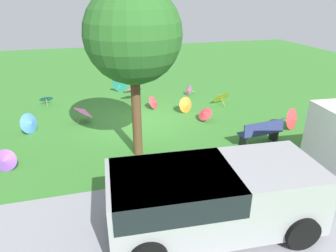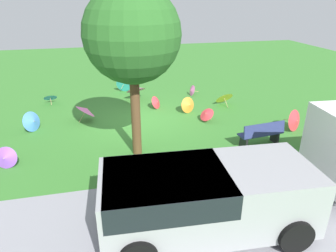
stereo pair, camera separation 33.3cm
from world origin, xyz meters
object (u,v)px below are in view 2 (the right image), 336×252
shade_tree (132,36)px  parasol_orange_0 (189,105)px  parasol_red_1 (157,102)px  parasol_purple_2 (5,158)px  parasol_blue_2 (50,97)px  parasol_yellow_0 (224,97)px  parasol_pink_0 (191,90)px  parasol_teal_1 (124,84)px  van_dark (200,196)px  parasol_red_0 (296,121)px  parasol_pink_2 (136,89)px  parasol_blue_0 (33,121)px  parasol_red_2 (206,114)px  park_bench (261,134)px  parasol_pink_1 (86,110)px

shade_tree → parasol_orange_0: (-2.75, -3.20, -3.46)m
parasol_red_1 → parasol_purple_2: parasol_purple_2 is taller
parasol_red_1 → parasol_blue_2: bearing=-20.3°
parasol_orange_0 → parasol_yellow_0: (-1.91, -0.61, 0.05)m
parasol_pink_0 → parasol_teal_1: (3.35, -1.54, 0.13)m
van_dark → parasol_yellow_0: van_dark is taller
parasol_red_1 → parasol_pink_0: (-2.13, -1.47, -0.02)m
parasol_red_0 → parasol_yellow_0: bearing=-65.7°
van_dark → parasol_purple_2: (4.92, -3.85, -0.57)m
shade_tree → parasol_pink_2: (-0.69, -5.55, -3.25)m
parasol_red_1 → parasol_pink_0: 2.59m
shade_tree → parasol_pink_2: size_ratio=4.50×
parasol_blue_0 → parasol_yellow_0: (-8.34, -1.12, 0.02)m
parasol_orange_0 → parasol_red_2: 1.23m
park_bench → parasol_orange_0: bearing=-67.4°
parasol_pink_2 → shade_tree: bearing=82.9°
parasol_pink_2 → parasol_teal_1: bearing=-74.5°
parasol_red_0 → parasol_pink_2: 7.55m
van_dark → parasol_red_2: 6.39m
parasol_red_1 → parasol_yellow_0: bearing=174.8°
park_bench → shade_tree: 5.46m
shade_tree → parasol_pink_1: (1.67, -3.26, -3.33)m
parasol_orange_0 → parasol_pink_2: parasol_pink_2 is taller
parasol_red_2 → parasol_teal_1: 5.84m
parasol_teal_1 → parasol_pink_2: size_ratio=0.75×
parasol_orange_0 → parasol_red_2: size_ratio=1.01×
parasol_pink_1 → parasol_purple_2: 4.08m
parasol_blue_2 → parasol_teal_1: bearing=-161.8°
parasol_pink_0 → parasol_purple_2: (7.66, 5.61, 0.06)m
parasol_red_0 → parasol_red_1: 6.01m
park_bench → parasol_blue_2: 9.98m
park_bench → parasol_pink_0: 6.07m
parasol_yellow_0 → shade_tree: bearing=39.2°
park_bench → parasol_red_1: (2.80, -4.56, -0.16)m
parasol_pink_0 → parasol_purple_2: bearing=36.2°
shade_tree → parasol_purple_2: shade_tree is taller
parasol_pink_1 → parasol_red_2: 4.99m
shade_tree → parasol_yellow_0: bearing=-140.8°
parasol_orange_0 → parasol_pink_0: bearing=-109.9°
parasol_purple_2 → parasol_red_2: (-7.21, -2.09, 0.00)m
van_dark → parasol_orange_0: size_ratio=5.98×
parasol_orange_0 → parasol_teal_1: 4.64m
van_dark → parasol_pink_1: bearing=-70.5°
van_dark → parasol_red_1: size_ratio=6.69×
parasol_purple_2 → parasol_teal_1: 8.35m
parasol_yellow_0 → parasol_blue_0: bearing=7.6°
parasol_yellow_0 → parasol_pink_0: parasol_yellow_0 is taller
park_bench → parasol_red_2: (1.11, -2.51, -0.12)m
parasol_pink_1 → parasol_teal_1: 4.30m
shade_tree → parasol_pink_1: bearing=-62.9°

